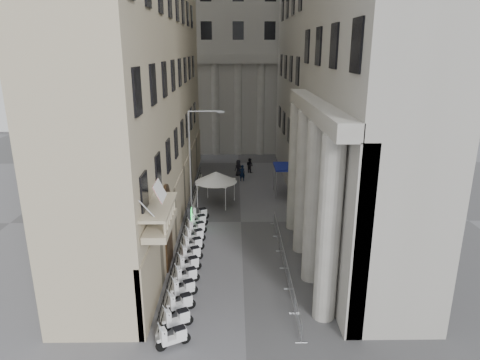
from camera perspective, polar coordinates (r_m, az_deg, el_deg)
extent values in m
cube|color=#BCAD91|center=(36.67, -12.64, 21.65)|extent=(5.00, 36.00, 34.00)
cube|color=#AFAEA5|center=(61.88, -0.29, 18.20)|extent=(22.00, 10.00, 30.00)
cylinder|color=white|center=(38.90, -5.72, -2.18)|extent=(0.06, 0.06, 2.11)
cylinder|color=white|center=(38.75, -1.75, -2.18)|extent=(0.06, 0.06, 2.11)
cylinder|color=white|center=(41.43, -5.41, -0.95)|extent=(0.06, 0.06, 2.11)
cylinder|color=white|center=(41.30, -1.69, -0.94)|extent=(0.06, 0.06, 2.11)
cube|color=white|center=(39.73, -3.67, -0.03)|extent=(2.88, 2.88, 0.12)
cone|color=white|center=(39.59, -3.68, 0.63)|extent=(3.84, 3.84, 0.96)
cylinder|color=#979A9F|center=(35.67, -6.66, 1.84)|extent=(0.16, 0.16, 9.06)
cylinder|color=#979A9F|center=(34.69, -4.65, 9.12)|extent=(2.72, 0.22, 0.12)
cube|color=#979A9F|center=(34.68, -2.57, 9.06)|extent=(0.58, 0.27, 0.17)
cube|color=black|center=(34.45, -6.73, -4.98)|extent=(0.29, 0.92, 1.94)
cube|color=#19E54C|center=(34.36, -6.49, -4.65)|extent=(0.05, 0.70, 1.08)
imported|color=black|center=(46.46, 0.28, 0.94)|extent=(0.75, 0.60, 1.80)
imported|color=black|center=(49.71, 1.30, 1.96)|extent=(1.04, 1.04, 1.70)
imported|color=black|center=(48.48, -0.21, 1.65)|extent=(1.06, 1.02, 1.83)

